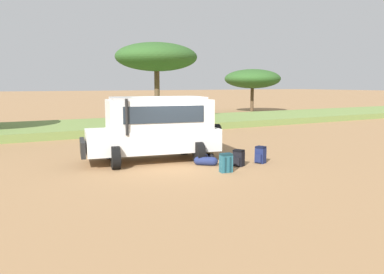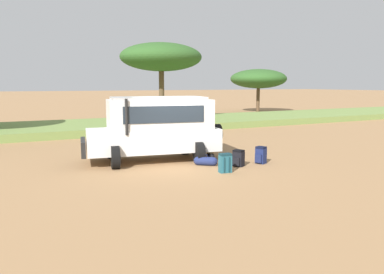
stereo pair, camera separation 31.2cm
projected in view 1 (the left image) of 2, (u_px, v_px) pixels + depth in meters
ground_plane at (175, 164)px, 13.78m from camera, size 320.00×320.00×0.00m
grass_bank at (96, 127)px, 23.93m from camera, size 120.00×7.00×0.44m
safari_vehicle at (155, 127)px, 14.15m from camera, size 5.47×3.29×2.44m
backpack_beside_front_wheel at (238, 158)px, 13.36m from camera, size 0.46×0.45×0.59m
backpack_cluster_center at (260, 155)px, 13.86m from camera, size 0.44×0.42×0.63m
backpack_near_rear_wheel at (226, 163)px, 12.43m from camera, size 0.43×0.40×0.64m
duffel_bag_low_black_case at (210, 156)px, 14.44m from camera, size 0.57×0.81×0.41m
duffel_bag_soft_canvas at (206, 161)px, 13.50m from camera, size 0.75×0.67×0.41m
acacia_tree_left_mid at (157, 57)px, 27.30m from camera, size 6.08×5.46×5.92m
acacia_tree_centre_back at (253, 79)px, 38.87m from camera, size 5.88×5.65×4.46m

